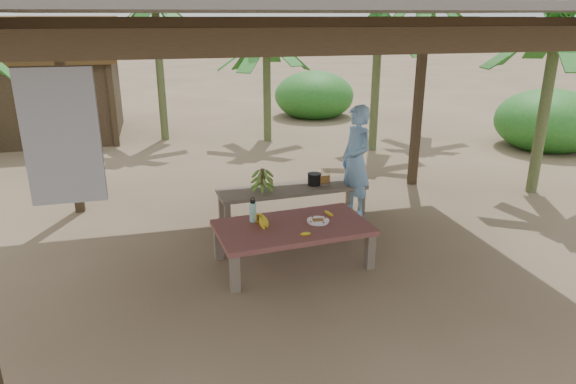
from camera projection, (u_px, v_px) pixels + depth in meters
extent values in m
plane|color=brown|center=(294.00, 255.00, 6.46)|extent=(80.00, 80.00, 0.00)
cube|color=black|center=(69.00, 125.00, 7.48)|extent=(0.13, 0.13, 2.70)
cube|color=black|center=(418.00, 108.00, 8.77)|extent=(0.13, 0.13, 2.70)
cube|color=black|center=(382.00, 40.00, 3.47)|extent=(5.80, 0.14, 0.18)
cube|color=black|center=(255.00, 26.00, 7.68)|extent=(5.80, 0.14, 0.18)
cube|color=black|center=(14.00, 33.00, 4.93)|extent=(0.14, 4.80, 0.18)
cube|color=black|center=(517.00, 29.00, 6.23)|extent=(0.14, 4.80, 0.18)
cube|color=slate|center=(295.00, 9.00, 5.50)|extent=(6.60, 5.60, 0.06)
cube|color=slate|center=(62.00, 137.00, 3.16)|extent=(0.45, 0.05, 0.85)
cube|color=brown|center=(235.00, 273.00, 5.55)|extent=(0.11, 0.11, 0.44)
cube|color=brown|center=(370.00, 251.00, 6.07)|extent=(0.11, 0.11, 0.44)
cube|color=brown|center=(218.00, 242.00, 6.30)|extent=(0.11, 0.11, 0.44)
cube|color=brown|center=(340.00, 225.00, 6.82)|extent=(0.11, 0.11, 0.44)
cube|color=maroon|center=(293.00, 227.00, 6.10)|extent=(1.88, 1.16, 0.06)
cube|color=brown|center=(228.00, 217.00, 7.16)|extent=(0.08, 0.08, 0.40)
cube|color=brown|center=(362.00, 201.00, 7.75)|extent=(0.08, 0.08, 0.40)
cube|color=brown|center=(221.00, 206.00, 7.57)|extent=(0.08, 0.08, 0.40)
cube|color=brown|center=(349.00, 192.00, 8.17)|extent=(0.08, 0.08, 0.40)
cube|color=brown|center=(292.00, 189.00, 7.59)|extent=(2.23, 0.74, 0.05)
cylinder|color=white|center=(318.00, 222.00, 6.17)|extent=(0.25, 0.25, 0.01)
cylinder|color=white|center=(318.00, 221.00, 6.16)|extent=(0.27, 0.27, 0.02)
cube|color=brown|center=(318.00, 220.00, 6.16)|extent=(0.14, 0.11, 0.02)
ellipsoid|color=yellow|center=(306.00, 234.00, 5.79)|extent=(0.15, 0.10, 0.04)
ellipsoid|color=yellow|center=(329.00, 213.00, 6.39)|extent=(0.11, 0.15, 0.04)
cylinder|color=#40C8BD|center=(253.00, 212.00, 6.17)|extent=(0.08, 0.08, 0.24)
cylinder|color=black|center=(253.00, 202.00, 6.13)|extent=(0.06, 0.06, 0.03)
torus|color=black|center=(253.00, 199.00, 6.12)|extent=(0.05, 0.01, 0.05)
cylinder|color=black|center=(314.00, 179.00, 7.68)|extent=(0.20, 0.20, 0.17)
imported|color=#7CB3EB|center=(356.00, 161.00, 7.56)|extent=(0.49, 0.66, 1.65)
cube|color=black|center=(30.00, 96.00, 12.42)|extent=(4.00, 3.00, 2.00)
cube|color=brown|center=(12.00, 40.00, 11.20)|extent=(4.40, 1.73, 1.00)
cube|color=brown|center=(29.00, 37.00, 12.76)|extent=(4.40, 1.73, 1.00)
cylinder|color=#596638|center=(376.00, 84.00, 11.05)|extent=(0.18, 0.18, 2.93)
cylinder|color=#596638|center=(267.00, 89.00, 11.96)|extent=(0.18, 0.18, 2.47)
cylinder|color=#596638|center=(160.00, 71.00, 11.94)|extent=(0.18, 0.18, 3.27)
cylinder|color=#596638|center=(544.00, 109.00, 8.34)|extent=(0.18, 0.18, 2.82)
cylinder|color=#596638|center=(422.00, 63.00, 12.79)|extent=(0.18, 0.18, 3.48)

